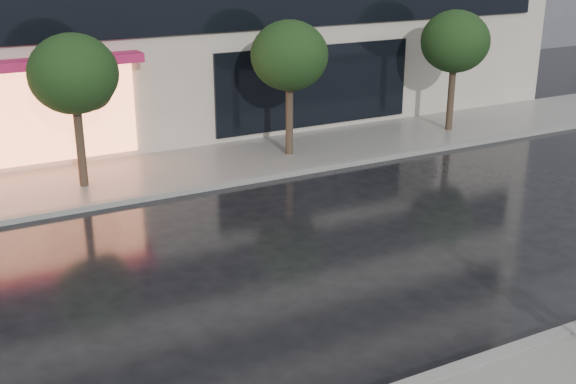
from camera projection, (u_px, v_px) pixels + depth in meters
ground at (419, 342)px, 11.64m from camera, size 120.00×120.00×0.00m
sidewalk_far at (191, 168)px, 20.13m from camera, size 60.00×3.50×0.12m
curb_near at (461, 369)px, 10.79m from camera, size 60.00×0.25×0.14m
curb_far at (215, 186)px, 18.67m from camera, size 60.00×0.25×0.14m
tree_mid_west at (76, 77)px, 17.67m from camera, size 2.20×2.20×3.99m
tree_mid_east at (291, 58)px, 20.34m from camera, size 2.20×2.20×3.99m
tree_far_east at (456, 44)px, 23.01m from camera, size 2.20×2.20×3.99m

